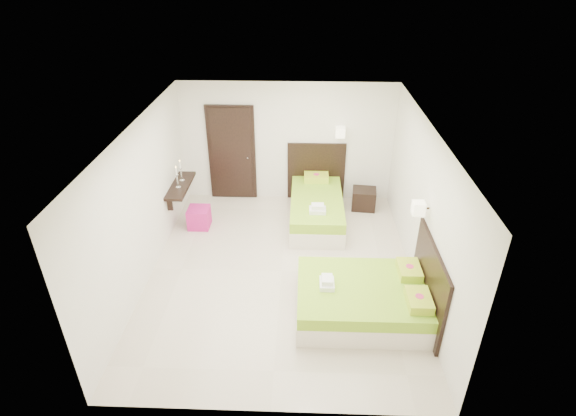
{
  "coord_description": "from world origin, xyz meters",
  "views": [
    {
      "loc": [
        0.34,
        -6.23,
        4.85
      ],
      "look_at": [
        0.1,
        0.3,
        1.1
      ],
      "focal_mm": 28.0,
      "sensor_mm": 36.0,
      "label": 1
    }
  ],
  "objects_px": {
    "bed_double": "(367,298)",
    "nightstand": "(364,199)",
    "bed_single": "(317,206)",
    "ottoman": "(199,217)"
  },
  "relations": [
    {
      "from": "bed_single",
      "to": "ottoman",
      "type": "xyz_separation_m",
      "value": [
        -2.36,
        -0.38,
        -0.1
      ]
    },
    {
      "from": "bed_double",
      "to": "ottoman",
      "type": "bearing_deg",
      "value": 142.07
    },
    {
      "from": "nightstand",
      "to": "ottoman",
      "type": "distance_m",
      "value": 3.5
    },
    {
      "from": "bed_single",
      "to": "bed_double",
      "type": "relative_size",
      "value": 1.06
    },
    {
      "from": "bed_double",
      "to": "nightstand",
      "type": "relative_size",
      "value": 3.97
    },
    {
      "from": "bed_single",
      "to": "nightstand",
      "type": "height_order",
      "value": "bed_single"
    },
    {
      "from": "nightstand",
      "to": "ottoman",
      "type": "xyz_separation_m",
      "value": [
        -3.39,
        -0.88,
        -0.01
      ]
    },
    {
      "from": "bed_double",
      "to": "ottoman",
      "type": "distance_m",
      "value": 3.9
    },
    {
      "from": "bed_single",
      "to": "ottoman",
      "type": "relative_size",
      "value": 5.02
    },
    {
      "from": "bed_single",
      "to": "ottoman",
      "type": "distance_m",
      "value": 2.39
    }
  ]
}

